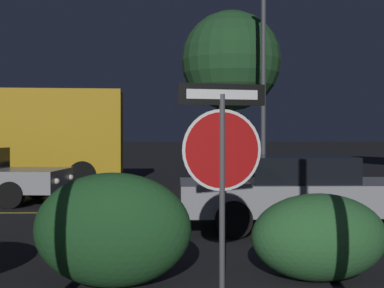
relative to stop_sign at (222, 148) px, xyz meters
name	(u,v)px	position (x,y,z in m)	size (l,w,h in m)	color
road_center_stripe	(181,212)	(-0.38, 5.80, -1.50)	(34.82, 0.12, 0.01)	gold
stop_sign	(222,148)	(0.00, 0.00, 0.00)	(0.91, 0.22, 2.16)	#4C4C51
hedge_bush_2	(113,230)	(-1.15, 0.25, -0.89)	(1.69, 0.90, 1.23)	#1E4C23
hedge_bush_3	(319,237)	(1.13, 0.45, -1.01)	(1.52, 0.98, 0.98)	#2D6633
passing_car_2	(303,191)	(1.75, 3.81, -0.85)	(4.47, 1.99, 1.27)	#9E9EA3
delivery_truck	(30,135)	(-5.22, 11.88, 0.14)	(5.94, 2.79, 3.06)	gold
street_lamp	(263,28)	(2.26, 11.44, 3.51)	(0.44, 0.44, 8.04)	#4C4C51
tree_0	(231,61)	(1.73, 16.41, 3.16)	(4.08, 4.08, 6.72)	#422D1E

